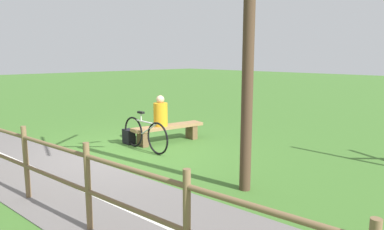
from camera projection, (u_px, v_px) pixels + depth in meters
The scene contains 7 objects.
ground_plane at pixel (122, 153), 8.23m from camera, with size 80.00×80.00×0.00m, color #3D6B28.
bench at pixel (168, 130), 9.27m from camera, with size 2.04×0.73×0.46m.
person_seated at pixel (161, 113), 9.07m from camera, with size 0.42×0.42×0.81m.
bicycle at pixel (145, 134), 8.44m from camera, with size 0.08×1.75×0.94m.
backpack at pixel (129, 137), 9.13m from camera, with size 0.28×0.38×0.37m.
fence_roadside at pixel (131, 195), 3.98m from camera, with size 1.95×14.95×1.18m.
tree_near_bench at pixel (247, 55), 5.64m from camera, with size 1.69×1.62×4.62m.
Camera 1 is at (4.32, 6.89, 2.26)m, focal length 32.74 mm.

